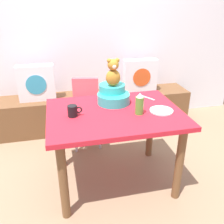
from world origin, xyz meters
TOP-DOWN VIEW (x-y plane):
  - ground_plane at (0.00, 0.00)m, footprint 8.00×8.00m
  - back_wall at (0.00, 1.44)m, footprint 4.40×0.10m
  - window_bench at (0.00, 1.17)m, footprint 2.60×0.44m
  - pillow_floral_left at (-0.71, 1.15)m, footprint 0.44×0.15m
  - pillow_floral_right at (0.63, 1.15)m, footprint 0.44×0.15m
  - dining_table at (0.00, 0.00)m, footprint 1.14×0.85m
  - highchair at (-0.17, 0.74)m, footprint 0.39×0.50m
  - infant_seat_teal at (0.04, 0.21)m, footprint 0.30×0.33m
  - teddy_bear at (0.04, 0.21)m, footprint 0.13×0.12m
  - ketchup_bottle at (0.19, -0.09)m, footprint 0.07×0.07m
  - coffee_mug at (-0.35, -0.01)m, footprint 0.12×0.08m
  - dinner_plate_near at (0.39, -0.09)m, footprint 0.20×0.20m
  - table_fork at (0.39, 0.23)m, footprint 0.10×0.15m

SIDE VIEW (x-z plane):
  - ground_plane at x=0.00m, z-range 0.00..0.00m
  - window_bench at x=0.00m, z-range 0.00..0.46m
  - highchair at x=-0.17m, z-range 0.13..0.92m
  - dining_table at x=0.00m, z-range 0.25..0.99m
  - pillow_floral_left at x=-0.71m, z-range 0.46..0.90m
  - pillow_floral_right at x=0.63m, z-range 0.46..0.90m
  - table_fork at x=0.39m, z-range 0.74..0.75m
  - dinner_plate_near at x=0.39m, z-range 0.74..0.75m
  - coffee_mug at x=-0.35m, z-range 0.74..0.84m
  - infant_seat_teal at x=0.04m, z-range 0.73..0.89m
  - ketchup_bottle at x=0.19m, z-range 0.73..0.92m
  - teddy_bear at x=0.04m, z-range 0.89..1.14m
  - back_wall at x=0.00m, z-range 0.00..2.60m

